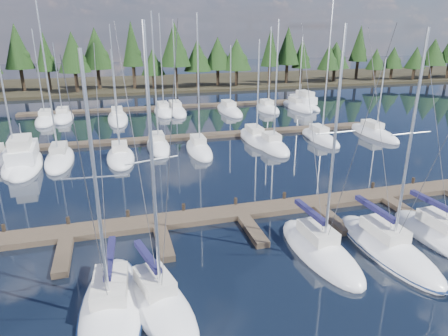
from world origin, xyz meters
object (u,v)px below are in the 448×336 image
object	(u,v)px
front_sailboat_5	(442,237)
motor_yacht_right	(303,104)
motor_yacht_left	(24,161)
front_sailboat_4	(387,248)
main_dock	(242,216)
front_sailboat_3	(320,250)
front_sailboat_2	(158,302)
front_sailboat_1	(112,309)

from	to	relation	value
front_sailboat_5	motor_yacht_right	distance (m)	45.63
front_sailboat_5	motor_yacht_left	size ratio (longest dim) A/B	1.26
front_sailboat_4	motor_yacht_left	bearing A→B (deg)	136.38
main_dock	motor_yacht_right	bearing A→B (deg)	58.31
front_sailboat_5	front_sailboat_3	bearing A→B (deg)	175.27
main_dock	front_sailboat_3	bearing A→B (deg)	-62.46
front_sailboat_2	front_sailboat_3	size ratio (longest dim) A/B	1.01
motor_yacht_right	front_sailboat_3	bearing A→B (deg)	-114.86
front_sailboat_5	motor_yacht_right	xyz separation A→B (m)	(11.68, 44.11, 0.23)
front_sailboat_3	front_sailboat_4	world-z (taller)	front_sailboat_3
front_sailboat_1	front_sailboat_4	bearing A→B (deg)	4.57
front_sailboat_4	front_sailboat_5	distance (m)	4.29
front_sailboat_2	main_dock	bearing A→B (deg)	49.35
main_dock	front_sailboat_5	xyz separation A→B (m)	(11.50, -6.58, 0.08)
front_sailboat_4	motor_yacht_right	world-z (taller)	front_sailboat_4
front_sailboat_3	front_sailboat_1	bearing A→B (deg)	-169.99
front_sailboat_1	front_sailboat_3	xyz separation A→B (m)	(12.32, 2.17, 0.02)
front_sailboat_1	motor_yacht_right	size ratio (longest dim) A/B	1.38
front_sailboat_2	front_sailboat_5	size ratio (longest dim) A/B	1.10
main_dock	front_sailboat_1	bearing A→B (deg)	-138.98
front_sailboat_1	front_sailboat_4	distance (m)	16.51
main_dock	motor_yacht_left	xyz separation A→B (m)	(-17.40, 16.71, 0.34)
front_sailboat_3	motor_yacht_right	size ratio (longest dim) A/B	1.48
front_sailboat_2	front_sailboat_1	bearing A→B (deg)	176.99
motor_yacht_right	front_sailboat_1	bearing A→B (deg)	-125.43
front_sailboat_4	main_dock	bearing A→B (deg)	136.93
front_sailboat_1	front_sailboat_5	world-z (taller)	front_sailboat_1
front_sailboat_4	motor_yacht_left	distance (m)	33.98
front_sailboat_1	main_dock	bearing A→B (deg)	41.02
motor_yacht_right	front_sailboat_5	bearing A→B (deg)	-104.83
front_sailboat_5	motor_yacht_right	world-z (taller)	front_sailboat_5
motor_yacht_right	main_dock	bearing A→B (deg)	-121.69
front_sailboat_5	front_sailboat_1	bearing A→B (deg)	-175.93
main_dock	front_sailboat_5	bearing A→B (deg)	-29.77
front_sailboat_1	front_sailboat_2	distance (m)	2.24
front_sailboat_3	front_sailboat_5	xyz separation A→B (m)	(8.43, -0.70, -0.01)
front_sailboat_2	front_sailboat_4	xyz separation A→B (m)	(14.22, 1.43, -0.03)
motor_yacht_left	main_dock	bearing A→B (deg)	-43.85
main_dock	front_sailboat_2	distance (m)	10.77
front_sailboat_3	front_sailboat_5	world-z (taller)	front_sailboat_3
main_dock	front_sailboat_2	size ratio (longest dim) A/B	3.10
front_sailboat_1	front_sailboat_5	size ratio (longest dim) A/B	1.02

